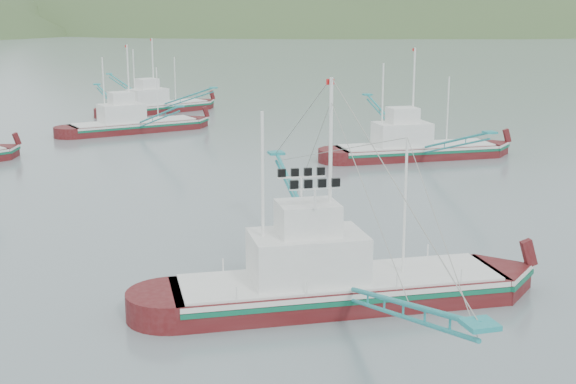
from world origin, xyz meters
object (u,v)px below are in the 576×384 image
object	(u,v)px
bg_boat_far	(133,115)
bg_boat_extra	(156,96)
main_boat	(334,271)
bg_boat_right	(414,142)

from	to	relation	value
bg_boat_far	bg_boat_extra	world-z (taller)	same
main_boat	bg_boat_far	xyz separation A→B (m)	(-4.23, 53.03, 0.26)
main_boat	bg_boat_extra	xyz separation A→B (m)	(-0.01, 68.09, 0.44)
bg_boat_far	main_boat	bearing A→B (deg)	-100.59
main_boat	bg_boat_extra	size ratio (longest dim) A/B	1.17
main_boat	bg_boat_right	xyz separation A→B (m)	(18.11, 31.34, -0.15)
main_boat	bg_boat_extra	bearing A→B (deg)	92.79
bg_boat_far	bg_boat_right	distance (m)	31.13
bg_boat_far	bg_boat_right	size ratio (longest dim) A/B	0.93
bg_boat_extra	main_boat	bearing A→B (deg)	-114.75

